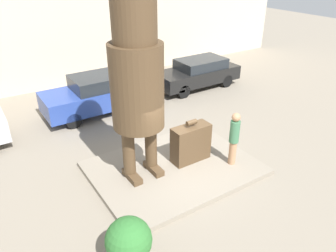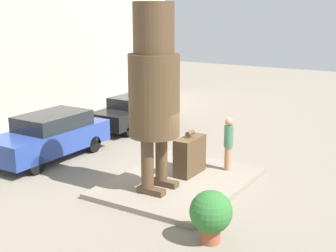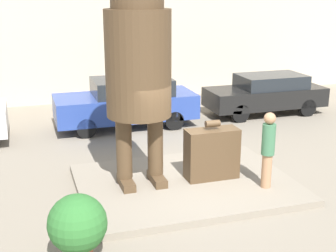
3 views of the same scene
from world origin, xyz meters
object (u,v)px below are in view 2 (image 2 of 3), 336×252
tourist (228,142)px  planter_pot (211,213)px  giant_suitcase (190,155)px  parked_car_blue (50,135)px  statue_figure (154,84)px  parked_car_black (134,111)px

tourist → planter_pot: 4.74m
giant_suitcase → parked_car_blue: (-0.84, 5.32, 0.09)m
parked_car_blue → tourist: bearing=106.3°
giant_suitcase → parked_car_blue: 5.38m
planter_pot → parked_car_blue: bearing=71.4°
parked_car_blue → giant_suitcase: bearing=99.0°
tourist → planter_pot: bearing=-160.2°
statue_figure → parked_car_black: size_ratio=1.23×
giant_suitcase → parked_car_black: 6.97m
parked_car_black → giant_suitcase: bearing=50.5°
tourist → parked_car_blue: (-1.82, 6.21, -0.26)m
giant_suitcase → statue_figure: bearing=172.3°
statue_figure → parked_car_black: 8.39m
giant_suitcase → tourist: bearing=-42.4°
tourist → planter_pot: (-4.44, -1.60, -0.39)m
parked_car_blue → planter_pot: bearing=71.4°
tourist → parked_car_black: (3.46, 6.27, -0.34)m
statue_figure → giant_suitcase: 3.05m
giant_suitcase → parked_car_black: size_ratio=0.33×
parked_car_blue → parked_car_black: bearing=-179.3°
statue_figure → planter_pot: 4.14m
tourist → statue_figure: bearing=157.2°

